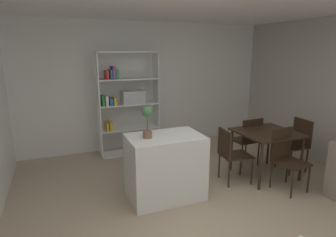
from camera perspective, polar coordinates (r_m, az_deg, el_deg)
The scene contains 10 objects.
ground_plane at distance 3.85m, azimuth 6.32°, elevation -19.50°, with size 8.45×8.45×0.00m, color tan.
back_partition at distance 6.12m, azimuth -6.96°, elevation 6.46°, with size 6.16×0.06×2.68m, color silver.
kitchen_island at distance 4.12m, azimuth -0.59°, elevation -9.70°, with size 1.05×0.70×0.93m, color silver.
potted_plant_on_island at distance 3.81m, azimuth -4.23°, elevation -0.03°, with size 0.15×0.15×0.44m.
open_bookshelf at distance 5.73m, azimuth -8.46°, elevation 3.65°, with size 1.21×0.37×2.07m.
dining_table at distance 4.98m, azimuth 19.31°, elevation -3.49°, with size 0.94×0.89×0.78m.
dining_chair_near at distance 4.70m, azimuth 22.75°, elevation -6.69°, with size 0.48×0.49×0.94m.
dining_chair_far at distance 5.38m, azimuth 15.94°, elevation -3.64°, with size 0.47×0.44×0.91m.
dining_chair_window_side at distance 5.49m, azimuth 24.67°, elevation -4.03°, with size 0.44×0.44×0.92m.
dining_chair_island_side at distance 4.64m, azimuth 12.54°, elevation -6.51°, with size 0.51×0.46×0.89m.
Camera 1 is at (-1.56, -2.82, 2.10)m, focal length 30.12 mm.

